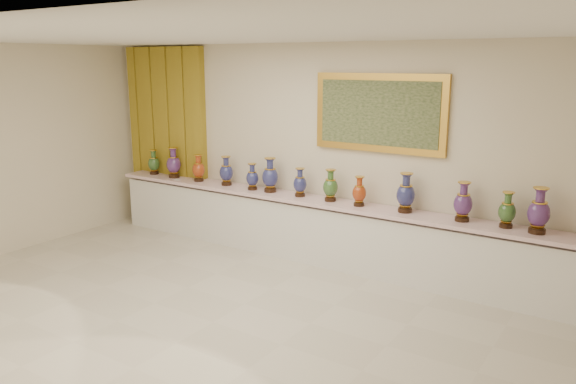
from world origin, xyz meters
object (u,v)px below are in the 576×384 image
object	(u,v)px
vase_0	(154,163)
vase_1	(174,164)
counter	(319,232)
vase_2	(199,169)

from	to	relation	value
vase_0	vase_1	distance (m)	0.48
counter	vase_2	size ratio (longest dim) A/B	17.22
counter	vase_0	world-z (taller)	vase_0
vase_0	vase_2	size ratio (longest dim) A/B	0.97
vase_0	vase_1	world-z (taller)	vase_1
vase_2	vase_1	bearing A→B (deg)	-179.29
counter	vase_2	bearing A→B (deg)	-179.60
vase_0	vase_1	xyz separation A→B (m)	(0.47, -0.01, 0.04)
counter	vase_0	size ratio (longest dim) A/B	17.73
counter	vase_1	bearing A→B (deg)	-179.54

